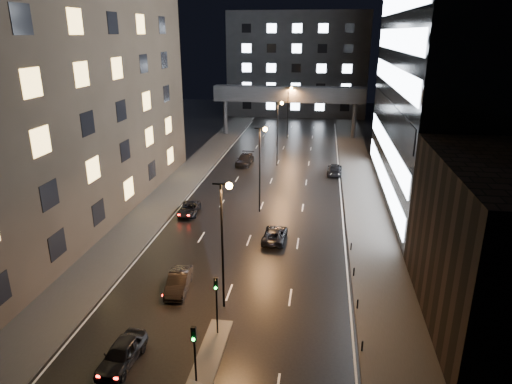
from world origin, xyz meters
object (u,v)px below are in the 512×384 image
at_px(car_away_d, 245,160).
at_px(car_toward_b, 335,169).
at_px(car_toward_a, 275,234).
at_px(car_away_b, 179,282).
at_px(car_away_a, 122,353).
at_px(car_away_c, 189,209).

xyz_separation_m(car_away_d, car_toward_b, (14.17, -3.24, -0.04)).
bearing_deg(car_toward_a, car_away_d, -72.03).
height_order(car_away_b, car_toward_a, car_away_b).
relative_size(car_away_a, car_toward_b, 0.85).
relative_size(car_away_b, car_away_d, 0.81).
bearing_deg(car_away_c, car_away_b, -80.37).
bearing_deg(car_toward_b, car_toward_a, 77.39).
bearing_deg(car_toward_b, car_away_b, 71.41).
relative_size(car_away_b, car_toward_a, 0.95).
xyz_separation_m(car_away_a, car_toward_b, (14.06, 43.96, -0.00)).
height_order(car_away_d, car_toward_a, car_away_d).
bearing_deg(car_away_b, car_away_c, 97.43).
bearing_deg(car_away_c, car_toward_a, -31.52).
distance_m(car_away_a, car_toward_a, 21.16).
height_order(car_away_d, car_toward_b, car_away_d).
distance_m(car_away_a, car_toward_b, 46.16).
distance_m(car_toward_a, car_toward_b, 25.07).
relative_size(car_away_c, car_toward_b, 0.86).
distance_m(car_away_d, car_toward_b, 14.53).
xyz_separation_m(car_away_c, car_toward_a, (10.69, -5.62, 0.03)).
bearing_deg(car_toward_a, car_toward_b, -102.58).
height_order(car_toward_a, car_toward_b, car_toward_b).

